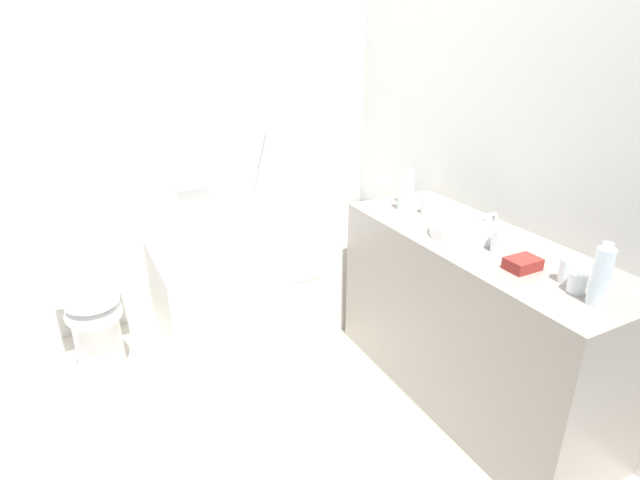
{
  "coord_description": "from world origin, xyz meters",
  "views": [
    {
      "loc": [
        -0.66,
        -1.94,
        1.83
      ],
      "look_at": [
        0.47,
        0.24,
        0.79
      ],
      "focal_mm": 28.52,
      "sensor_mm": 36.0,
      "label": 1
    }
  ],
  "objects_px": {
    "drinking_glass_1": "(428,205)",
    "water_bottle_1": "(408,188)",
    "water_bottle_2": "(404,195)",
    "amenity_basket": "(523,264)",
    "drinking_glass_2": "(567,271)",
    "water_bottle_0": "(601,276)",
    "toilet_paper_roll": "(49,367)",
    "bathtub": "(277,274)",
    "toilet": "(92,309)",
    "sink_basin": "(463,230)",
    "drinking_glass_3": "(577,282)",
    "sink_faucet": "(492,222)",
    "drinking_glass_0": "(498,241)"
  },
  "relations": [
    {
      "from": "drinking_glass_1",
      "to": "water_bottle_1",
      "type": "bearing_deg",
      "value": 88.57
    },
    {
      "from": "toilet_paper_roll",
      "to": "water_bottle_0",
      "type": "bearing_deg",
      "value": -43.43
    },
    {
      "from": "water_bottle_0",
      "to": "drinking_glass_2",
      "type": "bearing_deg",
      "value": 72.57
    },
    {
      "from": "drinking_glass_0",
      "to": "toilet",
      "type": "bearing_deg",
      "value": 141.85
    },
    {
      "from": "water_bottle_0",
      "to": "drinking_glass_1",
      "type": "height_order",
      "value": "water_bottle_0"
    },
    {
      "from": "water_bottle_1",
      "to": "toilet",
      "type": "bearing_deg",
      "value": 161.44
    },
    {
      "from": "bathtub",
      "to": "sink_faucet",
      "type": "relative_size",
      "value": 10.1
    },
    {
      "from": "bathtub",
      "to": "water_bottle_0",
      "type": "bearing_deg",
      "value": -74.44
    },
    {
      "from": "water_bottle_2",
      "to": "drinking_glass_3",
      "type": "xyz_separation_m",
      "value": [
        0.02,
        -1.08,
        -0.04
      ]
    },
    {
      "from": "sink_faucet",
      "to": "toilet_paper_roll",
      "type": "xyz_separation_m",
      "value": [
        -2.12,
        1.09,
        -0.87
      ]
    },
    {
      "from": "drinking_glass_2",
      "to": "drinking_glass_3",
      "type": "bearing_deg",
      "value": -116.13
    },
    {
      "from": "water_bottle_1",
      "to": "amenity_basket",
      "type": "height_order",
      "value": "water_bottle_1"
    },
    {
      "from": "water_bottle_0",
      "to": "amenity_basket",
      "type": "distance_m",
      "value": 0.34
    },
    {
      "from": "drinking_glass_0",
      "to": "amenity_basket",
      "type": "xyz_separation_m",
      "value": [
        -0.04,
        -0.18,
        -0.03
      ]
    },
    {
      "from": "water_bottle_1",
      "to": "drinking_glass_1",
      "type": "distance_m",
      "value": 0.19
    },
    {
      "from": "water_bottle_0",
      "to": "toilet_paper_roll",
      "type": "height_order",
      "value": "water_bottle_0"
    },
    {
      "from": "water_bottle_2",
      "to": "drinking_glass_1",
      "type": "height_order",
      "value": "water_bottle_2"
    },
    {
      "from": "sink_faucet",
      "to": "water_bottle_1",
      "type": "distance_m",
      "value": 0.54
    },
    {
      "from": "water_bottle_2",
      "to": "drinking_glass_2",
      "type": "height_order",
      "value": "water_bottle_2"
    },
    {
      "from": "sink_faucet",
      "to": "drinking_glass_3",
      "type": "height_order",
      "value": "sink_faucet"
    },
    {
      "from": "amenity_basket",
      "to": "toilet_paper_roll",
      "type": "relative_size",
      "value": 1.27
    },
    {
      "from": "water_bottle_0",
      "to": "water_bottle_1",
      "type": "relative_size",
      "value": 1.2
    },
    {
      "from": "sink_faucet",
      "to": "drinking_glass_3",
      "type": "xyz_separation_m",
      "value": [
        -0.19,
        -0.63,
        0.0
      ]
    },
    {
      "from": "sink_basin",
      "to": "drinking_glass_1",
      "type": "distance_m",
      "value": 0.34
    },
    {
      "from": "water_bottle_0",
      "to": "drinking_glass_0",
      "type": "height_order",
      "value": "water_bottle_0"
    },
    {
      "from": "water_bottle_1",
      "to": "drinking_glass_2",
      "type": "xyz_separation_m",
      "value": [
        -0.02,
        -1.08,
        -0.05
      ]
    },
    {
      "from": "water_bottle_2",
      "to": "water_bottle_1",
      "type": "bearing_deg",
      "value": 44.06
    },
    {
      "from": "drinking_glass_0",
      "to": "amenity_basket",
      "type": "distance_m",
      "value": 0.19
    },
    {
      "from": "toilet_paper_roll",
      "to": "bathtub",
      "type": "bearing_deg",
      "value": 0.56
    },
    {
      "from": "bathtub",
      "to": "toilet",
      "type": "xyz_separation_m",
      "value": [
        -1.14,
        0.0,
        0.04
      ]
    },
    {
      "from": "drinking_glass_2",
      "to": "water_bottle_1",
      "type": "bearing_deg",
      "value": 88.82
    },
    {
      "from": "toilet",
      "to": "water_bottle_2",
      "type": "distance_m",
      "value": 1.87
    },
    {
      "from": "sink_faucet",
      "to": "water_bottle_2",
      "type": "height_order",
      "value": "water_bottle_2"
    },
    {
      "from": "water_bottle_2",
      "to": "amenity_basket",
      "type": "bearing_deg",
      "value": -90.39
    },
    {
      "from": "drinking_glass_1",
      "to": "amenity_basket",
      "type": "relative_size",
      "value": 0.66
    },
    {
      "from": "water_bottle_2",
      "to": "drinking_glass_0",
      "type": "bearing_deg",
      "value": -86.7
    },
    {
      "from": "water_bottle_1",
      "to": "water_bottle_2",
      "type": "relative_size",
      "value": 1.1
    },
    {
      "from": "toilet",
      "to": "water_bottle_0",
      "type": "relative_size",
      "value": 2.85
    },
    {
      "from": "water_bottle_0",
      "to": "toilet_paper_roll",
      "type": "xyz_separation_m",
      "value": [
        -1.92,
        1.81,
        -0.94
      ]
    },
    {
      "from": "water_bottle_1",
      "to": "drinking_glass_2",
      "type": "bearing_deg",
      "value": -91.18
    },
    {
      "from": "sink_faucet",
      "to": "drinking_glass_2",
      "type": "relative_size",
      "value": 1.57
    },
    {
      "from": "toilet",
      "to": "amenity_basket",
      "type": "xyz_separation_m",
      "value": [
        1.63,
        -1.5,
        0.56
      ]
    },
    {
      "from": "sink_basin",
      "to": "drinking_glass_0",
      "type": "distance_m",
      "value": 0.22
    },
    {
      "from": "drinking_glass_2",
      "to": "toilet_paper_roll",
      "type": "bearing_deg",
      "value": 140.09
    },
    {
      "from": "bathtub",
      "to": "sink_faucet",
      "type": "bearing_deg",
      "value": -56.89
    },
    {
      "from": "bathtub",
      "to": "drinking_glass_2",
      "type": "height_order",
      "value": "bathtub"
    },
    {
      "from": "drinking_glass_0",
      "to": "drinking_glass_1",
      "type": "height_order",
      "value": "drinking_glass_0"
    },
    {
      "from": "drinking_glass_3",
      "to": "amenity_basket",
      "type": "xyz_separation_m",
      "value": [
        -0.03,
        0.24,
        -0.02
      ]
    },
    {
      "from": "toilet",
      "to": "sink_basin",
      "type": "distance_m",
      "value": 2.08
    },
    {
      "from": "bathtub",
      "to": "amenity_basket",
      "type": "height_order",
      "value": "bathtub"
    }
  ]
}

